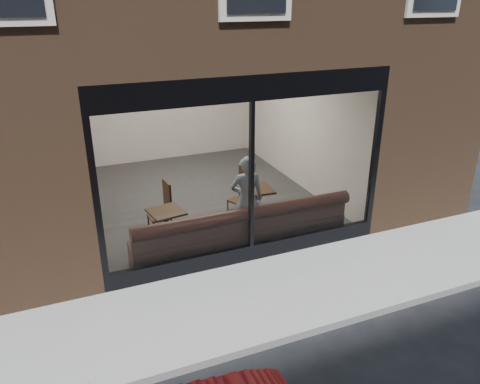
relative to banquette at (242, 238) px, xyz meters
name	(u,v)px	position (x,y,z in m)	size (l,w,h in m)	color
ground	(310,331)	(0.00, -2.45, -0.23)	(120.00, 120.00, 0.00)	black
sidewalk_near	(278,292)	(0.00, -1.45, -0.22)	(40.00, 2.00, 0.01)	gray
kerb_near	(312,330)	(0.00, -2.50, -0.17)	(40.00, 0.10, 0.12)	gray
host_building_pier_left	(11,115)	(-3.75, 5.55, 1.38)	(2.50, 12.00, 3.20)	brown
host_building_pier_right	(285,92)	(3.75, 5.55, 1.38)	(2.50, 12.00, 3.20)	brown
host_building_backfill	(140,84)	(0.00, 8.55, 1.38)	(5.00, 6.00, 3.20)	brown
cafe_floor	(199,197)	(0.00, 2.55, -0.21)	(6.00, 6.00, 0.00)	#2D2D30
cafe_ceiling	(193,54)	(0.00, 2.55, 2.97)	(6.00, 6.00, 0.00)	white
cafe_wall_back	(163,103)	(0.00, 5.54, 1.37)	(5.00, 5.00, 0.00)	silver
cafe_wall_left	(76,143)	(-2.49, 2.55, 1.37)	(6.00, 6.00, 0.00)	silver
cafe_wall_right	(297,119)	(2.49, 2.55, 1.37)	(6.00, 6.00, 0.00)	silver
storefront_kick	(251,252)	(0.00, -0.40, -0.08)	(5.00, 0.10, 0.30)	black
storefront_header	(252,88)	(0.00, -0.40, 2.77)	(5.00, 0.10, 0.40)	black
storefront_mullion	(251,177)	(0.00, -0.40, 1.32)	(0.06, 0.10, 2.50)	black
storefront_glass	(252,178)	(0.00, -0.43, 1.33)	(4.80, 4.80, 0.00)	white
banquette	(242,238)	(0.00, 0.00, 0.00)	(4.00, 0.55, 0.45)	black
person	(247,200)	(0.22, 0.29, 0.61)	(0.61, 0.40, 1.67)	#96B1CD
cafe_table_left	(166,212)	(-1.23, 0.55, 0.52)	(0.58, 0.58, 0.04)	#322213
cafe_table_right	(256,189)	(0.68, 0.88, 0.52)	(0.62, 0.62, 0.04)	#322213
cafe_chair_left	(159,216)	(-1.17, 1.44, 0.01)	(0.40, 0.40, 0.04)	#322213
cafe_chair_right	(240,200)	(0.60, 1.54, 0.01)	(0.38, 0.38, 0.04)	#322213
wall_poster	(79,149)	(-2.45, 2.37, 1.30)	(0.02, 0.58, 0.77)	white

